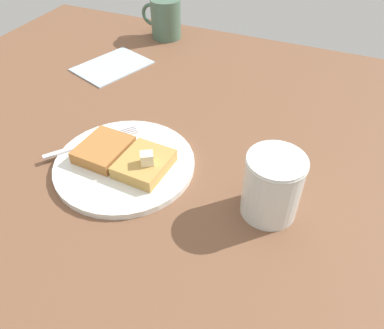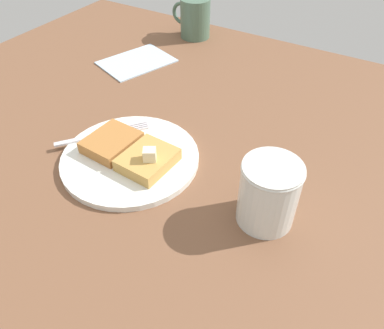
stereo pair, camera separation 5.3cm
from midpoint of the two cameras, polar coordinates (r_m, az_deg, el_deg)
name	(u,v)px [view 1 (the left image)]	position (r cm, az deg, el deg)	size (l,w,h in cm)	color
table_surface	(125,161)	(63.33, -12.56, 0.35)	(108.43, 108.43, 2.01)	brown
plate	(125,164)	(60.53, -12.70, 0.01)	(22.12, 22.12, 1.04)	white
toast_slice_left	(144,164)	(57.68, -9.92, -0.02)	(7.02, 8.26, 2.01)	tan
toast_slice_middle	(104,150)	(61.66, -15.70, 2.08)	(7.02, 8.26, 2.01)	#AD6F36
butter_pat_primary	(147,158)	(55.57, -9.61, 0.81)	(1.89, 1.71, 1.89)	#F4EAC2
fork	(98,141)	(65.13, -16.44, 3.41)	(11.02, 13.46, 0.36)	silver
syrup_jar	(272,187)	(50.33, 9.17, -3.55)	(7.99, 7.99, 9.50)	#4A220F
napkin	(112,66)	(89.48, -13.78, 14.32)	(11.47, 15.58, 0.30)	silver
coffee_mug	(165,19)	(100.31, -5.72, 21.22)	(10.46, 7.41, 9.47)	#4B6954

